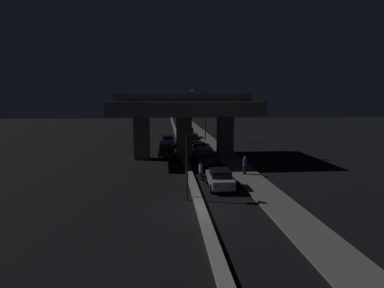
{
  "coord_description": "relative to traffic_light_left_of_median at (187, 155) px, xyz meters",
  "views": [
    {
      "loc": [
        -2.11,
        -17.67,
        6.83
      ],
      "look_at": [
        1.28,
        21.05,
        1.17
      ],
      "focal_mm": 28.0,
      "sensor_mm": 36.0,
      "label": 1
    }
  ],
  "objects": [
    {
      "name": "elevated_overpass",
      "position": [
        0.7,
        15.12,
        2.39
      ],
      "size": [
        16.02,
        11.41,
        7.65
      ],
      "color": "slate",
      "rests_on": "ground_plane"
    },
    {
      "name": "pedestrian_on_sidewalk",
      "position": [
        5.76,
        6.34,
        -2.22
      ],
      "size": [
        0.39,
        0.39,
        1.65
      ],
      "color": "black",
      "rests_on": "sidewalk_right"
    },
    {
      "name": "car_dark_green_fourth",
      "position": [
        2.6,
        25.72,
        -2.28
      ],
      "size": [
        2.1,
        4.06,
        1.72
      ],
      "rotation": [
        0.0,
        0.0,
        1.54
      ],
      "color": "black",
      "rests_on": "ground_plane"
    },
    {
      "name": "motorcycle_blue_filtering_near",
      "position": [
        1.61,
        5.63,
        -2.54
      ],
      "size": [
        0.33,
        1.98,
        1.47
      ],
      "rotation": [
        0.0,
        0.0,
        1.6
      ],
      "color": "black",
      "rests_on": "ground_plane"
    },
    {
      "name": "street_lamp",
      "position": [
        4.94,
        30.42,
        1.97
      ],
      "size": [
        2.53,
        0.32,
        8.71
      ],
      "color": "#2D2D30",
      "rests_on": "ground_plane"
    },
    {
      "name": "car_grey_fifth",
      "position": [
        2.6,
        34.42,
        -2.17
      ],
      "size": [
        2.17,
        4.7,
        1.9
      ],
      "rotation": [
        0.0,
        0.0,
        1.62
      ],
      "color": "#515459",
      "rests_on": "ground_plane"
    },
    {
      "name": "car_white_sixth",
      "position": [
        2.67,
        41.01,
        -2.41
      ],
      "size": [
        2.18,
        4.54,
        1.46
      ],
      "rotation": [
        0.0,
        0.0,
        1.52
      ],
      "color": "silver",
      "rests_on": "ground_plane"
    },
    {
      "name": "car_dark_blue_second",
      "position": [
        2.71,
        11.19,
        -2.2
      ],
      "size": [
        1.94,
        3.97,
        1.83
      ],
      "rotation": [
        0.0,
        0.0,
        1.56
      ],
      "color": "#141938",
      "rests_on": "ground_plane"
    },
    {
      "name": "car_dark_red_lead_oncoming",
      "position": [
        -1.39,
        16.52,
        -2.23
      ],
      "size": [
        2.15,
        4.22,
        1.75
      ],
      "rotation": [
        0.0,
        0.0,
        -1.52
      ],
      "color": "#591414",
      "rests_on": "ground_plane"
    },
    {
      "name": "traffic_light_left_of_median",
      "position": [
        0.0,
        0.0,
        0.0
      ],
      "size": [
        0.3,
        0.49,
        4.63
      ],
      "color": "black",
      "rests_on": "ground_plane"
    },
    {
      "name": "car_silver_third",
      "position": [
        2.87,
        17.97,
        -2.42
      ],
      "size": [
        1.92,
        4.01,
        1.45
      ],
      "rotation": [
        0.0,
        0.0,
        1.59
      ],
      "color": "gray",
      "rests_on": "ground_plane"
    },
    {
      "name": "car_silver_lead",
      "position": [
        2.75,
        2.57,
        -2.37
      ],
      "size": [
        1.9,
        4.18,
        1.52
      ],
      "rotation": [
        0.0,
        0.0,
        1.56
      ],
      "color": "gray",
      "rests_on": "ground_plane"
    },
    {
      "name": "motorcycle_black_filtering_mid",
      "position": [
        1.28,
        11.89,
        -2.56
      ],
      "size": [
        0.34,
        1.78,
        1.39
      ],
      "rotation": [
        0.0,
        0.0,
        1.63
      ],
      "color": "black",
      "rests_on": "ground_plane"
    },
    {
      "name": "sidewalk_right",
      "position": [
        5.92,
        25.68,
        -3.1
      ],
      "size": [
        2.54,
        126.0,
        0.13
      ],
      "primitive_type": "cube",
      "color": "slate",
      "rests_on": "ground_plane"
    },
    {
      "name": "ground_plane",
      "position": [
        0.7,
        -2.32,
        -3.16
      ],
      "size": [
        200.0,
        200.0,
        0.0
      ],
      "primitive_type": "plane",
      "color": "black"
    },
    {
      "name": "car_dark_blue_second_oncoming",
      "position": [
        -1.12,
        24.69,
        -2.34
      ],
      "size": [
        1.89,
        4.53,
        1.59
      ],
      "rotation": [
        0.0,
        0.0,
        -1.56
      ],
      "color": "#141938",
      "rests_on": "ground_plane"
    },
    {
      "name": "median_divider",
      "position": [
        0.7,
        32.68,
        -3.02
      ],
      "size": [
        0.61,
        126.0,
        0.28
      ],
      "primitive_type": "cube",
      "color": "gray",
      "rests_on": "ground_plane"
    }
  ]
}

